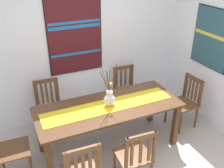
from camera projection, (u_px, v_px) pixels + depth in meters
name	position (u px, v px, depth m)	size (l,w,h in m)	color
wall_back	(85.00, 42.00, 4.36)	(6.40, 0.12, 2.70)	silver
dining_table	(109.00, 112.00, 3.71)	(2.10, 0.86, 0.75)	#51331E
table_runner	(109.00, 106.00, 3.66)	(1.93, 0.36, 0.01)	gold
centerpiece_vase	(109.00, 99.00, 3.61)	(0.27, 0.24, 0.64)	silver
chair_1	(186.00, 101.00, 4.32)	(0.45, 0.45, 0.89)	brown
chair_2	(8.00, 149.00, 3.28)	(0.44, 0.44, 0.89)	brown
chair_3	(126.00, 89.00, 4.71)	(0.44, 0.44, 0.88)	brown
chair_4	(135.00, 156.00, 3.17)	(0.45, 0.45, 0.90)	brown
chair_5	(49.00, 106.00, 4.16)	(0.44, 0.44, 0.91)	brown
painting_on_back_wall	(75.00, 35.00, 4.17)	(0.92, 0.05, 1.30)	black
painting_on_side_wall	(212.00, 38.00, 4.09)	(0.05, 0.79, 0.98)	black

